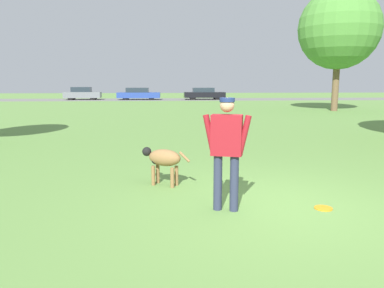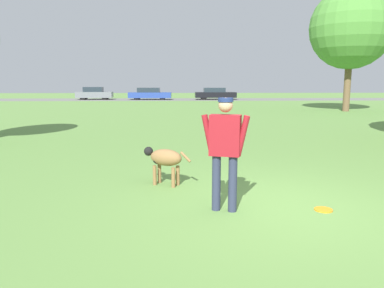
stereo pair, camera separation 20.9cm
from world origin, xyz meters
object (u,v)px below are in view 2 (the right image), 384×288
parked_car_grey (94,93)px  parked_car_black (215,94)px  tree_far_right (351,28)px  parked_car_blue (150,94)px  dog (164,159)px  frisbee (323,210)px  person (225,145)px

parked_car_grey → parked_car_black: 13.14m
tree_far_right → parked_car_blue: (-14.09, 16.64, -4.65)m
parked_car_grey → tree_far_right: bearing=-42.7°
dog → tree_far_right: bearing=-94.7°
parked_car_grey → parked_car_black: size_ratio=0.88×
tree_far_right → parked_car_black: bearing=112.8°
frisbee → tree_far_right: size_ratio=0.03×
dog → parked_car_blue: bearing=-57.1°
dog → parked_car_blue: size_ratio=0.20×
frisbee → parked_car_black: (1.90, 35.56, 0.63)m
frisbee → parked_car_blue: (-5.21, 35.57, 0.62)m
person → tree_far_right: size_ratio=0.21×
tree_far_right → parked_car_blue: size_ratio=1.72×
frisbee → parked_car_grey: size_ratio=0.07×
parked_car_grey → dog: bearing=-78.1°
person → dog: size_ratio=1.84×
dog → parked_car_blue: (-2.76, 34.05, 0.13)m
frisbee → parked_car_blue: bearing=98.3°
frisbee → parked_car_black: bearing=86.9°
frisbee → tree_far_right: (8.88, 18.93, 5.27)m
frisbee → parked_car_black: 35.62m
frisbee → tree_far_right: bearing=64.9°
dog → frisbee: bearing=176.5°
person → parked_car_black: person is taller
person → parked_car_black: 35.68m
tree_far_right → parked_car_black: (-6.98, 16.64, -4.64)m
frisbee → parked_car_blue: parked_car_blue is taller
parked_car_grey → parked_car_blue: (6.03, -0.41, -0.03)m
frisbee → parked_car_black: size_ratio=0.06×
tree_far_right → parked_car_grey: size_ratio=2.02×
parked_car_grey → parked_car_black: bearing=-4.3°
parked_car_blue → dog: bearing=-83.9°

